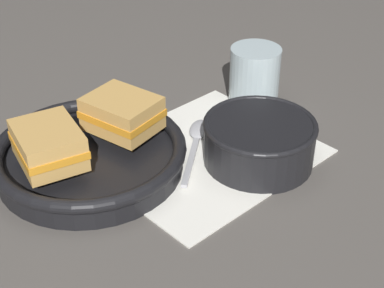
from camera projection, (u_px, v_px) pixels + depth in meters
The scene contains 8 objects.
ground_plane at pixel (208, 163), 0.80m from camera, with size 4.00×4.00×0.00m, color #56514C.
napkin at pixel (205, 154), 0.82m from camera, with size 0.29×0.25×0.00m.
soup_bowl at pixel (259, 139), 0.78m from camera, with size 0.15×0.15×0.06m.
spoon at pixel (197, 138), 0.84m from camera, with size 0.14×0.11×0.01m.
skillet at pixel (90, 156), 0.78m from camera, with size 0.26×0.26×0.04m.
sandwich_near_left at pixel (48, 145), 0.72m from camera, with size 0.10×0.11×0.05m.
sandwich_near_right at pixel (122, 113), 0.78m from camera, with size 0.09×0.11×0.05m.
drinking_glass at pixel (255, 76), 0.92m from camera, with size 0.08×0.08×0.09m.
Camera 1 is at (-0.47, -0.45, 0.46)m, focal length 55.00 mm.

